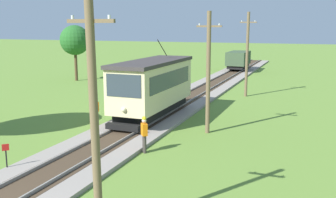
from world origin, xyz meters
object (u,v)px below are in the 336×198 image
second_worker (96,110)px  tree_left_near (75,40)px  freight_car (238,60)px  utility_pole_mid (247,54)px  trackside_signal_marker (6,156)px  red_tram (153,86)px  track_worker (144,133)px  utility_pole_foreground (94,116)px  utility_pole_near_tram (208,72)px

second_worker → tree_left_near: size_ratio=0.30×
freight_car → utility_pole_mid: bearing=-77.0°
freight_car → trackside_signal_marker: (-2.05, -39.00, -0.89)m
trackside_signal_marker → second_worker: 7.81m
tree_left_near → utility_pole_mid: bearing=-8.8°
red_tram → trackside_signal_marker: bearing=-101.0°
utility_pole_mid → second_worker: (-6.69, -13.23, -2.67)m
trackside_signal_marker → tree_left_near: bearing=118.4°
utility_pole_mid → trackside_signal_marker: 22.12m
utility_pole_mid → track_worker: bearing=-96.4°
utility_pole_mid → trackside_signal_marker: bearing=-106.5°
tree_left_near → red_tram: bearing=-41.7°
utility_pole_mid → track_worker: (-1.87, -16.77, -2.67)m
second_worker → trackside_signal_marker: bearing=-96.2°
utility_pole_foreground → utility_pole_near_tram: (0.00, 11.68, -0.08)m
utility_pole_foreground → trackside_signal_marker: (-6.21, 3.01, -2.89)m
trackside_signal_marker → tree_left_near: 27.50m
freight_car → second_worker: 31.32m
utility_pole_foreground → track_worker: bearing=104.4°
trackside_signal_marker → track_worker: (4.34, 4.25, 0.32)m
utility_pole_foreground → trackside_signal_marker: 7.48m
tree_left_near → trackside_signal_marker: bearing=-61.6°
utility_pole_foreground → tree_left_near: (-19.16, 26.98, 0.85)m
red_tram → utility_pole_mid: size_ratio=1.20×
freight_car → utility_pole_near_tram: (4.16, -30.33, 1.91)m
utility_pole_foreground → utility_pole_mid: (0.00, 24.03, 0.09)m
utility_pole_mid → trackside_signal_marker: (-6.21, -21.02, -2.98)m
utility_pole_mid → track_worker: size_ratio=3.98×
utility_pole_near_tram → tree_left_near: utility_pole_near_tram is taller
red_tram → track_worker: red_tram is taller
utility_pole_mid → trackside_signal_marker: utility_pole_mid is taller
utility_pole_near_tram → track_worker: (-1.87, -4.42, -2.49)m
utility_pole_foreground → trackside_signal_marker: size_ratio=5.87×
freight_car → red_tram: bearing=-90.0°
freight_car → tree_left_near: bearing=-134.9°
red_tram → second_worker: bearing=-132.2°
utility_pole_near_tram → trackside_signal_marker: (-6.21, -8.67, -2.81)m
utility_pole_foreground → tree_left_near: bearing=125.4°
tree_left_near → track_worker: bearing=-48.8°
utility_pole_mid → freight_car: bearing=103.0°
utility_pole_foreground → track_worker: size_ratio=3.88×
freight_car → trackside_signal_marker: bearing=-93.0°
freight_car → trackside_signal_marker: freight_car is taller
utility_pole_foreground → second_worker: (-6.69, 10.80, -2.57)m
utility_pole_mid → tree_left_near: bearing=171.2°
utility_pole_foreground → freight_car: bearing=95.7°
track_worker → tree_left_near: tree_left_near is taller
track_worker → red_tram: bearing=70.6°
red_tram → tree_left_near: size_ratio=1.41×
freight_car → utility_pole_foreground: utility_pole_foreground is taller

